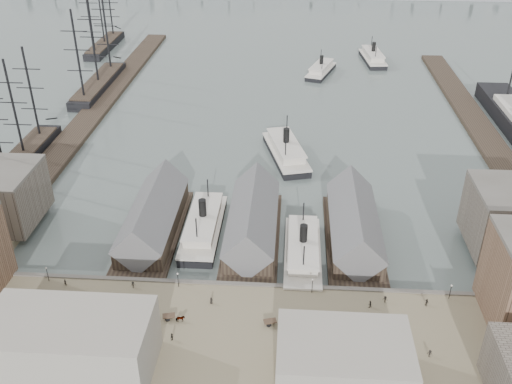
# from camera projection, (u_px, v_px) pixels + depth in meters

# --- Properties ---
(ground) EXTENTS (900.00, 900.00, 0.00)m
(ground) POSITION_uv_depth(u_px,v_px,m) (247.00, 277.00, 134.78)
(ground) COLOR #525E5B
(ground) RESTS_ON ground
(quay) EXTENTS (180.00, 30.00, 2.00)m
(quay) POSITION_uv_depth(u_px,v_px,m) (239.00, 334.00, 117.00)
(quay) COLOR #776B50
(quay) RESTS_ON ground
(seawall) EXTENTS (180.00, 1.20, 2.30)m
(seawall) POSITION_uv_depth(u_px,v_px,m) (245.00, 288.00, 129.71)
(seawall) COLOR #59544C
(seawall) RESTS_ON ground
(west_wharf) EXTENTS (10.00, 220.00, 1.60)m
(west_wharf) POSITION_uv_depth(u_px,v_px,m) (96.00, 109.00, 224.76)
(west_wharf) COLOR #2D231C
(west_wharf) RESTS_ON ground
(east_wharf) EXTENTS (10.00, 180.00, 1.60)m
(east_wharf) POSITION_uv_depth(u_px,v_px,m) (481.00, 130.00, 207.50)
(east_wharf) COLOR #2D231C
(east_wharf) RESTS_ON ground
(ferry_shed_west) EXTENTS (14.00, 42.00, 12.60)m
(ferry_shed_west) POSITION_uv_depth(u_px,v_px,m) (153.00, 218.00, 148.57)
(ferry_shed_west) COLOR #2D231C
(ferry_shed_west) RESTS_ON ground
(ferry_shed_center) EXTENTS (14.00, 42.00, 12.60)m
(ferry_shed_center) POSITION_uv_depth(u_px,v_px,m) (253.00, 222.00, 147.03)
(ferry_shed_center) COLOR #2D231C
(ferry_shed_center) RESTS_ON ground
(ferry_shed_east) EXTENTS (14.00, 42.00, 12.60)m
(ferry_shed_east) POSITION_uv_depth(u_px,v_px,m) (354.00, 226.00, 145.50)
(ferry_shed_east) COLOR #2D231C
(ferry_shed_east) RESTS_ON ground
(street_bldg_center) EXTENTS (24.00, 16.00, 10.00)m
(street_bldg_center) POSITION_uv_depth(u_px,v_px,m) (343.00, 363.00, 102.45)
(street_bldg_center) COLOR gray
(street_bldg_center) RESTS_ON quay
(street_bldg_west) EXTENTS (30.00, 16.00, 12.00)m
(street_bldg_west) POSITION_uv_depth(u_px,v_px,m) (71.00, 345.00, 104.91)
(street_bldg_west) COLOR gray
(street_bldg_west) RESTS_ON quay
(lamp_post_far_w) EXTENTS (0.44, 0.44, 3.92)m
(lamp_post_far_w) POSITION_uv_depth(u_px,v_px,m) (47.00, 272.00, 129.03)
(lamp_post_far_w) COLOR black
(lamp_post_far_w) RESTS_ON quay
(lamp_post_near_w) EXTENTS (0.44, 0.44, 3.92)m
(lamp_post_near_w) POSITION_uv_depth(u_px,v_px,m) (178.00, 277.00, 127.26)
(lamp_post_near_w) COLOR black
(lamp_post_near_w) RESTS_ON quay
(lamp_post_near_e) EXTENTS (0.44, 0.44, 3.92)m
(lamp_post_near_e) POSITION_uv_depth(u_px,v_px,m) (312.00, 283.00, 125.49)
(lamp_post_near_e) COLOR black
(lamp_post_near_e) RESTS_ON quay
(lamp_post_far_e) EXTENTS (0.44, 0.44, 3.92)m
(lamp_post_far_e) POSITION_uv_depth(u_px,v_px,m) (451.00, 289.00, 123.72)
(lamp_post_far_e) COLOR black
(lamp_post_far_e) RESTS_ON quay
(ferry_docked_west) EXTENTS (9.14, 30.46, 10.88)m
(ferry_docked_west) POSITION_uv_depth(u_px,v_px,m) (203.00, 225.00, 149.48)
(ferry_docked_west) COLOR black
(ferry_docked_west) RESTS_ON ground
(ferry_docked_east) EXTENTS (8.80, 29.34, 10.48)m
(ferry_docked_east) POSITION_uv_depth(u_px,v_px,m) (303.00, 251.00, 139.80)
(ferry_docked_east) COLOR black
(ferry_docked_east) RESTS_ON ground
(ferry_open_near) EXTENTS (17.23, 32.55, 11.14)m
(ferry_open_near) POSITION_uv_depth(u_px,v_px,m) (286.00, 151.00, 188.12)
(ferry_open_near) COLOR black
(ferry_open_near) RESTS_ON ground
(ferry_open_mid) EXTENTS (15.46, 27.06, 9.26)m
(ferry_open_mid) POSITION_uv_depth(u_px,v_px,m) (321.00, 69.00, 263.53)
(ferry_open_mid) COLOR black
(ferry_open_mid) RESTS_ON ground
(ferry_open_far) EXTENTS (11.53, 29.25, 10.18)m
(ferry_open_far) POSITION_uv_depth(u_px,v_px,m) (373.00, 57.00, 279.88)
(ferry_open_far) COLOR black
(ferry_open_far) RESTS_ON ground
(sailing_ship_near) EXTENTS (8.31, 57.26, 34.17)m
(sailing_ship_near) POSITION_uv_depth(u_px,v_px,m) (15.00, 163.00, 180.42)
(sailing_ship_near) COLOR black
(sailing_ship_near) RESTS_ON ground
(sailing_ship_mid) EXTENTS (9.24, 53.37, 37.98)m
(sailing_ship_mid) POSITION_uv_depth(u_px,v_px,m) (99.00, 83.00, 245.35)
(sailing_ship_mid) COLOR black
(sailing_ship_mid) RESTS_ON ground
(sailing_ship_far) EXTENTS (8.31, 46.18, 34.17)m
(sailing_ship_far) POSITION_uv_depth(u_px,v_px,m) (105.00, 44.00, 299.39)
(sailing_ship_far) COLOR black
(sailing_ship_far) RESTS_ON ground
(horse_cart_left) EXTENTS (4.51, 3.99, 1.63)m
(horse_cart_left) POSITION_uv_depth(u_px,v_px,m) (71.00, 305.00, 122.15)
(horse_cart_left) COLOR black
(horse_cart_left) RESTS_ON quay
(horse_cart_center) EXTENTS (5.01, 2.29, 1.64)m
(horse_cart_center) POSITION_uv_depth(u_px,v_px,m) (177.00, 318.00, 118.54)
(horse_cart_center) COLOR black
(horse_cart_center) RESTS_ON quay
(horse_cart_right) EXTENTS (4.86, 2.72, 1.66)m
(horse_cart_right) POSITION_uv_depth(u_px,v_px,m) (279.00, 324.00, 117.06)
(horse_cart_right) COLOR black
(horse_cart_right) RESTS_ON quay
(pedestrian_0) EXTENTS (0.67, 0.54, 1.66)m
(pedestrian_0) POSITION_uv_depth(u_px,v_px,m) (65.00, 283.00, 128.59)
(pedestrian_0) COLOR black
(pedestrian_0) RESTS_ON quay
(pedestrian_1) EXTENTS (1.11, 1.04, 1.80)m
(pedestrian_1) POSITION_uv_depth(u_px,v_px,m) (71.00, 332.00, 114.94)
(pedestrian_1) COLOR black
(pedestrian_1) RESTS_ON quay
(pedestrian_2) EXTENTS (1.21, 1.00, 1.63)m
(pedestrian_2) POSITION_uv_depth(u_px,v_px,m) (133.00, 285.00, 127.94)
(pedestrian_2) COLOR black
(pedestrian_2) RESTS_ON quay
(pedestrian_3) EXTENTS (0.70, 1.11, 1.76)m
(pedestrian_3) POSITION_uv_depth(u_px,v_px,m) (172.00, 337.00, 113.84)
(pedestrian_3) COLOR black
(pedestrian_3) RESTS_ON quay
(pedestrian_4) EXTENTS (0.93, 0.91, 1.61)m
(pedestrian_4) POSITION_uv_depth(u_px,v_px,m) (211.00, 301.00, 123.36)
(pedestrian_4) COLOR black
(pedestrian_4) RESTS_ON quay
(pedestrian_5) EXTENTS (0.50, 0.66, 1.77)m
(pedestrian_5) POSITION_uv_depth(u_px,v_px,m) (287.00, 330.00, 115.42)
(pedestrian_5) COLOR black
(pedestrian_5) RESTS_ON quay
(pedestrian_6) EXTENTS (1.09, 1.04, 1.77)m
(pedestrian_6) POSITION_uv_depth(u_px,v_px,m) (370.00, 304.00, 122.24)
(pedestrian_6) COLOR black
(pedestrian_6) RESTS_ON quay
(pedestrian_7) EXTENTS (1.17, 0.88, 1.60)m
(pedestrian_7) POSITION_uv_depth(u_px,v_px,m) (430.00, 354.00, 110.04)
(pedestrian_7) COLOR black
(pedestrian_7) RESTS_ON quay
(pedestrian_8) EXTENTS (0.93, 1.11, 1.78)m
(pedestrian_8) POSITION_uv_depth(u_px,v_px,m) (427.00, 302.00, 122.78)
(pedestrian_8) COLOR black
(pedestrian_8) RESTS_ON quay
(pedestrian_10) EXTENTS (1.20, 0.92, 1.65)m
(pedestrian_10) POSITION_uv_depth(u_px,v_px,m) (385.00, 299.00, 123.67)
(pedestrian_10) COLOR black
(pedestrian_10) RESTS_ON quay
(pedestrian_11) EXTENTS (1.01, 0.72, 1.59)m
(pedestrian_11) POSITION_uv_depth(u_px,v_px,m) (54.00, 302.00, 122.83)
(pedestrian_11) COLOR black
(pedestrian_11) RESTS_ON quay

